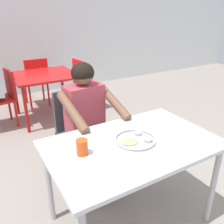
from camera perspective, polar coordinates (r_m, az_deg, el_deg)
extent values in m
cube|color=gray|center=(2.18, 5.32, -24.94)|extent=(12.00, 12.00, 0.05)
cube|color=white|center=(5.06, -22.27, 22.92)|extent=(12.00, 0.12, 3.40)
cube|color=silver|center=(1.71, 4.98, -7.78)|extent=(1.21, 0.77, 0.03)
cylinder|color=#B2B2B7|center=(2.07, 23.14, -15.90)|extent=(0.04, 0.04, 0.70)
cylinder|color=#B2B2B7|center=(1.99, -14.88, -16.55)|extent=(0.04, 0.04, 0.70)
cylinder|color=#B2B2B7|center=(2.42, 10.87, -8.22)|extent=(0.04, 0.04, 0.70)
cylinder|color=#B7BABF|center=(1.73, 5.60, -6.84)|extent=(0.30, 0.30, 0.01)
torus|color=#B7BABF|center=(1.72, 5.61, -6.53)|extent=(0.30, 0.30, 0.01)
cylinder|color=#B2B5BA|center=(1.72, 8.60, -6.69)|extent=(0.06, 0.06, 0.02)
cylinder|color=#9E4714|center=(1.71, 8.61, -6.57)|extent=(0.05, 0.05, 0.01)
cylinder|color=#B2B5BA|center=(1.80, 6.24, -5.10)|extent=(0.06, 0.06, 0.02)
cylinder|color=#B77F23|center=(1.80, 6.25, -4.98)|extent=(0.05, 0.05, 0.01)
ellipsoid|color=#DBB77A|center=(1.70, 4.18, -7.04)|extent=(0.13, 0.12, 0.01)
ellipsoid|color=#DAB073|center=(1.70, 3.87, -6.59)|extent=(0.09, 0.08, 0.01)
cylinder|color=#D84C19|center=(1.56, -7.20, -8.38)|extent=(0.08, 0.08, 0.11)
cylinder|color=#593319|center=(1.54, -7.26, -7.38)|extent=(0.06, 0.06, 0.02)
cube|color=#3F3F44|center=(2.39, -6.81, -5.74)|extent=(0.47, 0.45, 0.04)
cube|color=#3F3F44|center=(2.45, -9.25, 0.77)|extent=(0.42, 0.07, 0.42)
cylinder|color=#3F3F44|center=(2.46, -0.93, -10.88)|extent=(0.03, 0.03, 0.43)
cylinder|color=#3F3F44|center=(2.32, -8.42, -13.61)|extent=(0.03, 0.03, 0.43)
cylinder|color=#3F3F44|center=(2.71, -4.99, -7.55)|extent=(0.03, 0.03, 0.43)
cylinder|color=#3F3F44|center=(2.58, -11.92, -9.76)|extent=(0.03, 0.03, 0.43)
cylinder|color=#2F2F2F|center=(2.25, 2.53, -14.04)|extent=(0.10, 0.10, 0.46)
cylinder|color=#2F2F2F|center=(2.24, -0.48, -5.98)|extent=(0.15, 0.41, 0.12)
cylinder|color=#2F2F2F|center=(2.12, -4.20, -16.85)|extent=(0.10, 0.10, 0.46)
cylinder|color=#2F2F2F|center=(2.11, -7.27, -8.23)|extent=(0.15, 0.41, 0.12)
cube|color=#B23F4C|center=(2.22, -6.64, 0.46)|extent=(0.35, 0.23, 0.48)
cylinder|color=brown|center=(2.14, 0.40, 2.53)|extent=(0.11, 0.46, 0.25)
cylinder|color=brown|center=(1.95, -9.47, 0.03)|extent=(0.11, 0.46, 0.25)
sphere|color=brown|center=(2.11, -7.07, 9.00)|extent=(0.19, 0.19, 0.19)
ellipsoid|color=black|center=(2.11, -7.09, 9.37)|extent=(0.21, 0.20, 0.18)
cube|color=red|center=(3.77, -15.98, 8.52)|extent=(0.91, 0.88, 0.03)
cylinder|color=#A31414|center=(3.45, -19.96, 0.42)|extent=(0.04, 0.04, 0.68)
cylinder|color=#A31414|center=(3.65, -7.76, 2.91)|extent=(0.04, 0.04, 0.68)
cylinder|color=#A31414|center=(4.15, -22.14, 3.91)|extent=(0.04, 0.04, 0.68)
cylinder|color=#A31414|center=(4.32, -11.77, 5.89)|extent=(0.04, 0.04, 0.68)
cube|color=red|center=(3.75, -23.36, 6.38)|extent=(0.09, 0.37, 0.39)
cylinder|color=red|center=(3.74, -22.01, -0.48)|extent=(0.03, 0.03, 0.39)
cylinder|color=red|center=(4.01, -23.36, 0.90)|extent=(0.03, 0.03, 0.39)
cube|color=red|center=(4.07, -5.51, 6.55)|extent=(0.43, 0.42, 0.04)
cube|color=red|center=(3.92, -7.94, 9.27)|extent=(0.07, 0.37, 0.42)
cylinder|color=red|center=(4.34, -4.66, 4.53)|extent=(0.03, 0.03, 0.41)
cylinder|color=red|center=(4.09, -2.43, 3.44)|extent=(0.03, 0.03, 0.41)
cylinder|color=red|center=(4.19, -8.30, 3.69)|extent=(0.03, 0.03, 0.41)
cylinder|color=red|center=(3.94, -6.21, 2.51)|extent=(0.03, 0.03, 0.41)
cube|color=red|center=(4.44, -17.93, 7.08)|extent=(0.41, 0.42, 0.04)
cube|color=red|center=(4.21, -17.62, 9.33)|extent=(0.38, 0.04, 0.40)
cylinder|color=red|center=(4.63, -20.01, 4.48)|extent=(0.03, 0.03, 0.42)
cylinder|color=red|center=(4.70, -16.22, 5.22)|extent=(0.03, 0.03, 0.42)
cylinder|color=red|center=(4.32, -19.04, 3.30)|extent=(0.03, 0.03, 0.42)
cylinder|color=red|center=(4.39, -15.00, 4.10)|extent=(0.03, 0.03, 0.42)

